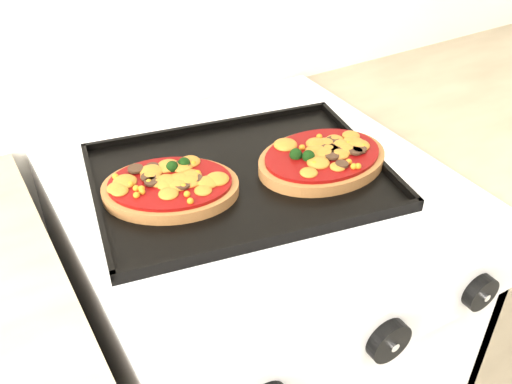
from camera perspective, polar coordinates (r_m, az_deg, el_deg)
stove at (r=1.24m, az=-0.05°, el=-16.27°), size 0.60×0.60×0.91m
control_panel at (r=0.77m, az=12.07°, el=-13.40°), size 0.60×0.02×0.09m
knob_center at (r=0.77m, az=13.12°, el=-14.30°), size 0.06×0.02×0.06m
knob_right at (r=0.86m, az=21.49°, el=-9.33°), size 0.05×0.02×0.05m
baking_tray at (r=0.91m, az=-1.60°, el=1.69°), size 0.51×0.42×0.02m
pizza_left at (r=0.87m, az=-8.56°, el=0.62°), size 0.25×0.23×0.03m
pizza_right at (r=0.93m, az=6.64°, el=3.44°), size 0.23×0.17×0.03m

